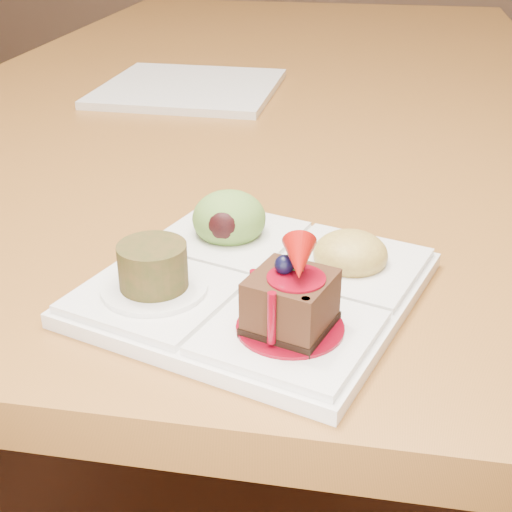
# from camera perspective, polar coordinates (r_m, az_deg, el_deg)

# --- Properties ---
(ground) EXTENTS (6.00, 6.00, 0.00)m
(ground) POSITION_cam_1_polar(r_m,az_deg,el_deg) (1.62, 0.63, -12.62)
(ground) COLOR brown
(dining_table) EXTENTS (1.00, 1.80, 0.75)m
(dining_table) POSITION_cam_1_polar(r_m,az_deg,el_deg) (1.29, 0.78, 11.33)
(dining_table) COLOR brown
(dining_table) RESTS_ON ground
(sampler_plate) EXTENTS (0.29, 0.29, 0.09)m
(sampler_plate) POSITION_cam_1_polar(r_m,az_deg,el_deg) (0.56, 0.03, -1.30)
(sampler_plate) COLOR silver
(sampler_plate) RESTS_ON dining_table
(second_plate) EXTENTS (0.27, 0.27, 0.01)m
(second_plate) POSITION_cam_1_polar(r_m,az_deg,el_deg) (1.17, -5.34, 13.24)
(second_plate) COLOR silver
(second_plate) RESTS_ON dining_table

